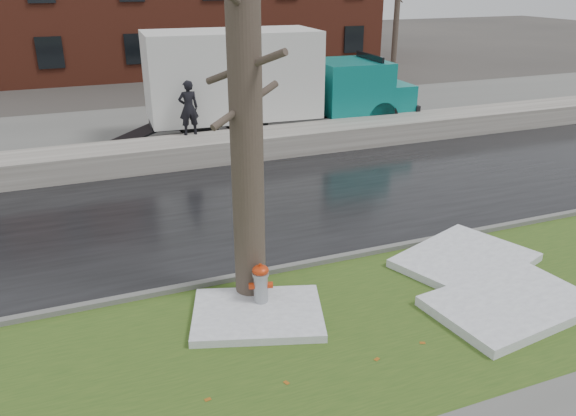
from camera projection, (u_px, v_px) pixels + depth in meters
name	position (u px, v px, depth m)	size (l,w,h in m)	color
ground	(332.00, 291.00, 10.56)	(120.00, 120.00, 0.00)	#47423D
verge	(364.00, 325.00, 9.47)	(60.00, 4.50, 0.04)	#2C4B19
road	(256.00, 206.00, 14.41)	(60.00, 7.00, 0.03)	black
parking_lot	(186.00, 128.00, 21.71)	(60.00, 9.00, 0.03)	slate
curb	(310.00, 264.00, 11.39)	(60.00, 0.15, 0.14)	slate
snowbank	(213.00, 149.00, 17.88)	(60.00, 1.60, 0.75)	#AEA89F
bg_tree_center	(17.00, 19.00, 29.56)	(1.40, 1.62, 6.50)	brown
bg_tree_right	(397.00, 12.00, 35.32)	(1.40, 1.62, 6.50)	brown
fire_hydrant	(261.00, 285.00, 9.77)	(0.44, 0.40, 0.88)	#979A9E
tree	(246.00, 109.00, 9.01)	(1.34, 1.53, 6.86)	brown
box_truck	(265.00, 81.00, 20.03)	(11.38, 3.15, 3.77)	black
worker	(189.00, 108.00, 17.72)	(0.63, 0.41, 1.73)	black
snow_patch_near	(465.00, 260.00, 11.43)	(2.60, 2.00, 0.16)	white
snow_patch_far	(258.00, 314.00, 9.62)	(2.20, 1.60, 0.14)	white
snow_patch_side	(510.00, 304.00, 9.89)	(2.80, 1.80, 0.18)	white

